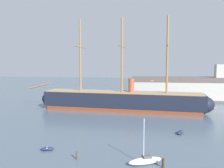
# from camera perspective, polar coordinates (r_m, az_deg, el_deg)

# --- Properties ---
(tall_ship) EXTENTS (58.34, 13.78, 28.05)m
(tall_ship) POSITION_cam_1_polar(r_m,az_deg,el_deg) (72.49, 2.39, -4.01)
(tall_ship) COLOR brown
(tall_ship) RESTS_ON ground
(dinghy_foreground_left) EXTENTS (2.45, 1.59, 0.53)m
(dinghy_foreground_left) POSITION_cam_1_polar(r_m,az_deg,el_deg) (42.47, -15.41, -14.87)
(dinghy_foreground_left) COLOR #1E284C
(dinghy_foreground_left) RESTS_ON ground
(sailboat_foreground_right) EXTENTS (5.36, 3.70, 6.77)m
(sailboat_foreground_right) POSITION_cam_1_polar(r_m,az_deg,el_deg) (36.25, 8.05, -17.83)
(sailboat_foreground_right) COLOR silver
(sailboat_foreground_right) RESTS_ON ground
(dinghy_mid_right) EXTENTS (2.06, 2.82, 0.61)m
(dinghy_mid_right) POSITION_cam_1_polar(r_m,az_deg,el_deg) (51.69, 16.14, -11.17)
(dinghy_mid_right) COLOR #1E284C
(dinghy_mid_right) RESTS_ON ground
(motorboat_far_right) EXTENTS (1.44, 3.22, 1.34)m
(motorboat_far_right) POSITION_cam_1_polar(r_m,az_deg,el_deg) (82.89, 23.10, -5.07)
(motorboat_far_right) COLOR gold
(motorboat_far_right) RESTS_ON ground
(motorboat_distant_centre) EXTENTS (3.77, 2.55, 1.46)m
(motorboat_distant_centre) POSITION_cam_1_polar(r_m,az_deg,el_deg) (88.76, 5.33, -3.97)
(motorboat_distant_centre) COLOR orange
(motorboat_distant_centre) RESTS_ON ground
(mooring_piling_nearest) EXTENTS (0.27, 0.27, 1.28)m
(mooring_piling_nearest) POSITION_cam_1_polar(r_m,az_deg,el_deg) (37.80, -8.52, -16.72)
(mooring_piling_nearest) COLOR #4C3D2D
(mooring_piling_nearest) RESTS_ON ground
(mooring_piling_left_pair) EXTENTS (0.37, 0.37, 1.32)m
(mooring_piling_left_pair) POSITION_cam_1_polar(r_m,az_deg,el_deg) (35.59, 12.27, -18.20)
(mooring_piling_left_pair) COLOR #382B1E
(mooring_piling_left_pair) RESTS_ON ground
(dockside_warehouse_right) EXTENTS (59.22, 13.06, 13.96)m
(dockside_warehouse_right) POSITION_cam_1_polar(r_m,az_deg,el_deg) (97.61, 21.19, -1.13)
(dockside_warehouse_right) COLOR #565659
(dockside_warehouse_right) RESTS_ON ground
(seagull_in_flight) EXTENTS (0.67, 1.28, 0.14)m
(seagull_in_flight) POSITION_cam_1_polar(r_m,az_deg,el_deg) (42.94, 9.61, 0.76)
(seagull_in_flight) COLOR silver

